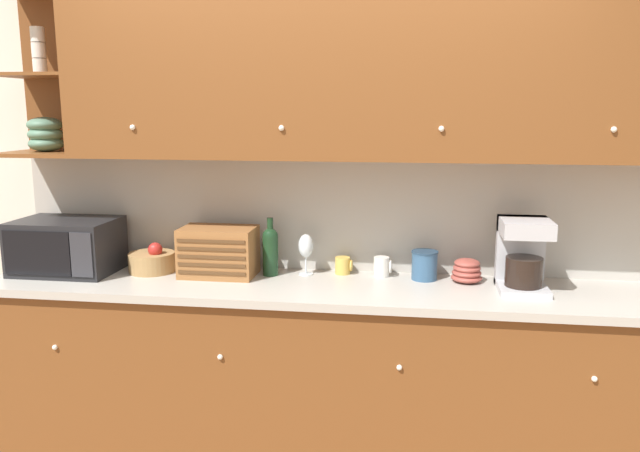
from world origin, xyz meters
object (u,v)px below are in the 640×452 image
object	(u,v)px
mug_blue_second	(343,266)
mug	(382,267)
bread_box	(219,252)
wine_bottle	(270,249)
wine_glass	(306,247)
microwave	(67,246)
bowl_stack_on_counter	(467,271)
fruit_basket	(152,261)
storage_canister	(424,265)
coffee_maker	(523,254)

from	to	relation	value
mug_blue_second	mug	size ratio (longest dim) A/B	0.89
bread_box	wine_bottle	world-z (taller)	wine_bottle
bread_box	mug_blue_second	distance (m)	0.65
mug_blue_second	wine_glass	bearing A→B (deg)	-167.39
microwave	mug_blue_second	distance (m)	1.47
wine_bottle	mug	size ratio (longest dim) A/B	2.98
microwave	mug	bearing A→B (deg)	5.19
bread_box	bowl_stack_on_counter	xyz separation A→B (m)	(1.27, 0.06, -0.07)
microwave	fruit_basket	distance (m)	0.45
microwave	bowl_stack_on_counter	world-z (taller)	microwave
bread_box	storage_canister	world-z (taller)	bread_box
storage_canister	bowl_stack_on_counter	bearing A→B (deg)	-4.52
microwave	bread_box	world-z (taller)	microwave
mug	coffee_maker	size ratio (longest dim) A/B	0.29
bowl_stack_on_counter	storage_canister	bearing A→B (deg)	175.48
wine_bottle	storage_canister	xyz separation A→B (m)	(0.79, 0.03, -0.06)
storage_canister	mug_blue_second	bearing A→B (deg)	173.27
mug_blue_second	coffee_maker	bearing A→B (deg)	-10.25
mug_blue_second	microwave	bearing A→B (deg)	-173.25
wine_bottle	mug	world-z (taller)	wine_bottle
mug_blue_second	coffee_maker	xyz separation A→B (m)	(0.88, -0.16, 0.13)
wine_bottle	mug	xyz separation A→B (m)	(0.58, 0.06, -0.09)
fruit_basket	storage_canister	world-z (taller)	fruit_basket
microwave	wine_bottle	bearing A→B (deg)	4.88
wine_glass	bowl_stack_on_counter	world-z (taller)	wine_glass
bowl_stack_on_counter	coffee_maker	world-z (taller)	coffee_maker
bread_box	storage_canister	bearing A→B (deg)	4.06
storage_canister	bowl_stack_on_counter	xyz separation A→B (m)	(0.21, -0.02, -0.02)
mug	bowl_stack_on_counter	xyz separation A→B (m)	(0.42, -0.04, 0.00)
bread_box	mug_blue_second	bearing A→B (deg)	11.07
mug_blue_second	storage_canister	size ratio (longest dim) A/B	0.61
storage_canister	bowl_stack_on_counter	world-z (taller)	storage_canister
microwave	fruit_basket	xyz separation A→B (m)	(0.44, 0.07, -0.08)
mug_blue_second	mug	world-z (taller)	mug
wine_glass	mug	size ratio (longest dim) A/B	2.11
fruit_basket	coffee_maker	world-z (taller)	coffee_maker
microwave	mug	distance (m)	1.67
coffee_maker	mug_blue_second	bearing A→B (deg)	169.75
bread_box	coffee_maker	bearing A→B (deg)	-1.30
wine_bottle	bowl_stack_on_counter	size ratio (longest dim) A/B	1.96
wine_glass	coffee_maker	distance (m)	1.08
fruit_basket	storage_canister	size ratio (longest dim) A/B	1.64
wine_glass	mug	xyz separation A→B (m)	(0.40, 0.02, -0.09)
fruit_basket	coffee_maker	bearing A→B (deg)	-1.65
mug	bowl_stack_on_counter	world-z (taller)	bowl_stack_on_counter
mug_blue_second	bowl_stack_on_counter	distance (m)	0.63
fruit_basket	mug	bearing A→B (deg)	3.89
coffee_maker	storage_canister	bearing A→B (deg)	166.59
fruit_basket	mug	distance (m)	1.22
bread_box	coffee_maker	xyz separation A→B (m)	(1.51, -0.03, 0.05)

